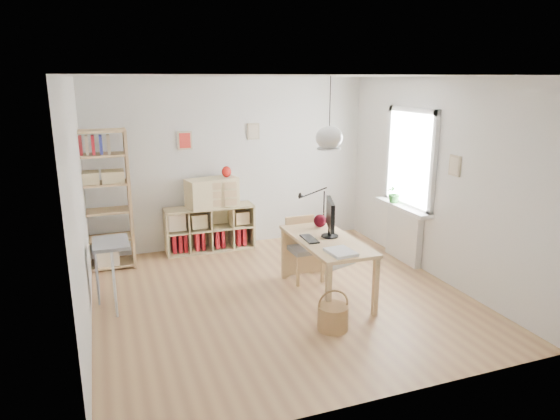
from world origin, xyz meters
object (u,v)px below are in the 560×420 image
object	(u,v)px
cube_shelf	(208,232)
drawer_chest	(212,193)
desk	(326,246)
storage_chest	(332,251)
tall_bookshelf	(100,195)
chair	(303,244)
monitor	(330,216)

from	to	relation	value
cube_shelf	drawer_chest	size ratio (longest dim) A/B	1.78
desk	storage_chest	world-z (taller)	desk
tall_bookshelf	chair	bearing A→B (deg)	-27.82
desk	tall_bookshelf	bearing A→B (deg)	142.99
chair	drawer_chest	world-z (taller)	drawer_chest
desk	monitor	size ratio (longest dim) A/B	2.86
tall_bookshelf	monitor	distance (m)	3.26
tall_bookshelf	monitor	xyz separation A→B (m)	(2.66, -1.88, -0.07)
tall_bookshelf	storage_chest	world-z (taller)	tall_bookshelf
drawer_chest	cube_shelf	bearing A→B (deg)	139.47
cube_shelf	monitor	xyz separation A→B (m)	(1.10, -2.16, 0.72)
cube_shelf	storage_chest	xyz separation A→B (m)	(1.60, -1.23, -0.11)
cube_shelf	monitor	size ratio (longest dim) A/B	2.67
desk	monitor	world-z (taller)	monitor
cube_shelf	tall_bookshelf	size ratio (longest dim) A/B	0.70
storage_chest	monitor	size ratio (longest dim) A/B	1.43
cube_shelf	tall_bookshelf	xyz separation A→B (m)	(-1.56, -0.28, 0.79)
tall_bookshelf	drawer_chest	world-z (taller)	tall_bookshelf
chair	monitor	distance (m)	0.77
monitor	drawer_chest	xyz separation A→B (m)	(-1.02, 2.12, -0.07)
tall_bookshelf	drawer_chest	bearing A→B (deg)	8.33
tall_bookshelf	desk	bearing A→B (deg)	-37.01
tall_bookshelf	monitor	size ratio (longest dim) A/B	3.82
cube_shelf	storage_chest	distance (m)	2.02
cube_shelf	monitor	bearing A→B (deg)	-63.08
cube_shelf	monitor	distance (m)	2.53
cube_shelf	chair	size ratio (longest dim) A/B	1.63
storage_chest	drawer_chest	world-z (taller)	drawer_chest
cube_shelf	drawer_chest	bearing A→B (deg)	-28.53
drawer_chest	storage_chest	bearing A→B (deg)	-49.99
monitor	drawer_chest	world-z (taller)	monitor
storage_chest	drawer_chest	distance (m)	2.08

